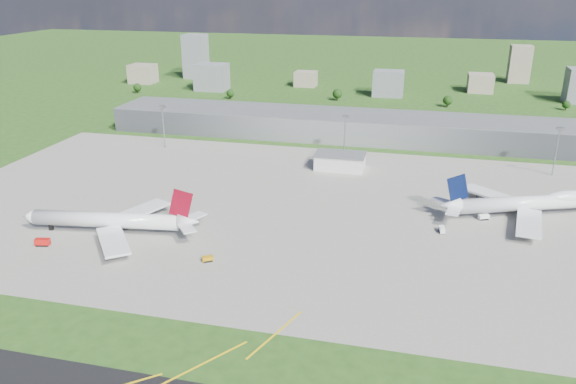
% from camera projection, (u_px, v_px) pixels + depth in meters
% --- Properties ---
extents(ground, '(1400.00, 1400.00, 0.00)m').
position_uv_depth(ground, '(336.00, 143.00, 352.51)').
color(ground, '#244A17').
rests_on(ground, ground).
extents(apron, '(360.00, 190.00, 0.08)m').
position_uv_depth(apron, '(319.00, 210.00, 250.43)').
color(apron, gray).
rests_on(apron, ground).
extents(terminal, '(300.00, 42.00, 15.00)m').
position_uv_depth(terminal, '(340.00, 126.00, 363.45)').
color(terminal, slate).
rests_on(terminal, ground).
extents(ops_building, '(26.00, 16.00, 8.00)m').
position_uv_depth(ops_building, '(340.00, 162.00, 303.48)').
color(ops_building, silver).
rests_on(ops_building, ground).
extents(mast_west, '(3.50, 2.00, 25.90)m').
position_uv_depth(mast_west, '(163.00, 119.00, 336.55)').
color(mast_west, gray).
rests_on(mast_west, ground).
extents(mast_center, '(3.50, 2.00, 25.90)m').
position_uv_depth(mast_center, '(345.00, 130.00, 312.21)').
color(mast_center, gray).
rests_on(mast_center, ground).
extents(mast_east, '(3.50, 2.00, 25.90)m').
position_uv_depth(mast_east, '(558.00, 143.00, 287.88)').
color(mast_east, gray).
rests_on(mast_east, ground).
extents(airliner_red_twin, '(73.74, 57.01, 20.25)m').
position_uv_depth(airliner_red_twin, '(113.00, 221.00, 225.99)').
color(airliner_red_twin, white).
rests_on(airliner_red_twin, ground).
extents(airliner_blue_quad, '(75.75, 57.76, 20.61)m').
position_uv_depth(airliner_blue_quad, '(531.00, 203.00, 242.99)').
color(airliner_blue_quad, white).
rests_on(airliner_blue_quad, ground).
extents(crash_tender, '(5.91, 3.55, 2.93)m').
position_uv_depth(crash_tender, '(43.00, 242.00, 216.48)').
color(crash_tender, red).
rests_on(crash_tender, ground).
extents(tug_yellow, '(4.54, 4.07, 1.93)m').
position_uv_depth(tug_yellow, '(208.00, 259.00, 204.68)').
color(tug_yellow, '#BE840B').
rests_on(tug_yellow, ground).
extents(van_white_near, '(2.59, 4.75, 2.34)m').
position_uv_depth(van_white_near, '(442.00, 230.00, 227.90)').
color(van_white_near, white).
rests_on(van_white_near, ground).
extents(van_white_far, '(4.87, 3.63, 2.31)m').
position_uv_depth(van_white_far, '(484.00, 217.00, 240.05)').
color(van_white_far, white).
rests_on(van_white_far, ground).
extents(bldg_far_w, '(24.00, 20.00, 18.00)m').
position_uv_depth(bldg_far_w, '(143.00, 74.00, 552.28)').
color(bldg_far_w, gray).
rests_on(bldg_far_w, ground).
extents(bldg_w, '(28.00, 22.00, 24.00)m').
position_uv_depth(bldg_w, '(212.00, 77.00, 515.36)').
color(bldg_w, slate).
rests_on(bldg_w, ground).
extents(bldg_cw, '(20.00, 18.00, 14.00)m').
position_uv_depth(bldg_cw, '(306.00, 79.00, 535.75)').
color(bldg_cw, gray).
rests_on(bldg_cw, ground).
extents(bldg_c, '(26.00, 20.00, 22.00)m').
position_uv_depth(bldg_c, '(388.00, 83.00, 489.40)').
color(bldg_c, slate).
rests_on(bldg_c, ground).
extents(bldg_ce, '(22.00, 24.00, 16.00)m').
position_uv_depth(bldg_ce, '(480.00, 83.00, 509.08)').
color(bldg_ce, gray).
rests_on(bldg_ce, ground).
extents(bldg_tall_w, '(22.00, 20.00, 44.00)m').
position_uv_depth(bldg_tall_w, '(196.00, 56.00, 575.10)').
color(bldg_tall_w, slate).
rests_on(bldg_tall_w, ground).
extents(bldg_tall_e, '(20.00, 18.00, 36.00)m').
position_uv_depth(bldg_tall_e, '(520.00, 64.00, 551.13)').
color(bldg_tall_e, gray).
rests_on(bldg_tall_e, ground).
extents(tree_far_w, '(7.20, 7.20, 8.80)m').
position_uv_depth(tree_far_w, '(137.00, 87.00, 503.83)').
color(tree_far_w, '#382314').
rests_on(tree_far_w, ground).
extents(tree_w, '(6.75, 6.75, 8.25)m').
position_uv_depth(tree_w, '(230.00, 93.00, 479.50)').
color(tree_w, '#382314').
rests_on(tree_w, ground).
extents(tree_c, '(8.10, 8.10, 9.90)m').
position_uv_depth(tree_c, '(337.00, 94.00, 472.86)').
color(tree_c, '#382314').
rests_on(tree_c, ground).
extents(tree_e, '(7.65, 7.65, 9.35)m').
position_uv_depth(tree_e, '(448.00, 100.00, 448.52)').
color(tree_e, '#382314').
rests_on(tree_e, ground).
extents(tree_far_e, '(6.30, 6.30, 7.70)m').
position_uv_depth(tree_far_e, '(566.00, 105.00, 438.04)').
color(tree_far_e, '#382314').
rests_on(tree_far_e, ground).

